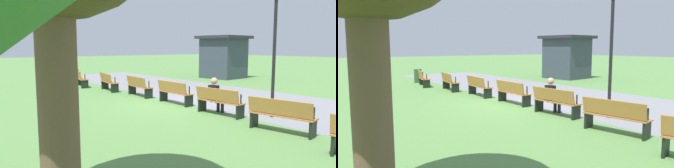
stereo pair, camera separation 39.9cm
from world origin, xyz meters
The scene contains 12 objects.
ground_plane centered at (0.00, 0.00, 0.00)m, with size 120.00×120.00×0.00m, color #5B8C47.
path_paving centered at (0.00, 3.04, 0.00)m, with size 29.00×5.62×0.01m, color gray.
bench_0 centered at (-7.24, -0.90, 0.47)m, with size 1.74×0.84×0.89m.
bench_1 centered at (-4.85, -0.44, 0.47)m, with size 1.73×0.72×0.89m.
bench_2 centered at (-2.43, -0.16, 0.47)m, with size 1.71×0.60×0.89m.
bench_3 centered at (0.00, -0.07, 0.47)m, with size 1.68×0.47×0.89m.
bench_4 centered at (2.43, -0.16, 0.47)m, with size 1.71×0.60×0.89m.
bench_5 centered at (4.85, -0.44, 0.47)m, with size 1.73×0.72×0.89m.
person_seated centered at (2.15, -0.04, 0.64)m, with size 0.35×0.54×1.20m.
lamp_post centered at (3.63, 0.97, 2.77)m, with size 0.32×0.32×3.98m.
trash_bin centered at (-9.18, -0.50, 0.42)m, with size 0.45×0.45×0.83m, color #2D512D.
kiosk centered at (-5.87, 9.03, 1.52)m, with size 3.22×3.17×2.96m.
Camera 1 is at (9.35, -7.49, 2.20)m, focal length 33.50 mm.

